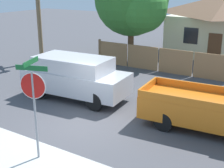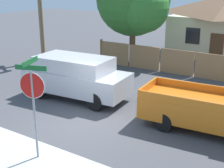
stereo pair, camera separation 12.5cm
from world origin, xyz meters
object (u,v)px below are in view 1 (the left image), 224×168
oak_tree (134,0)px  orange_pickup (223,110)px  red_suv (75,76)px  stop_sign (33,93)px

oak_tree → orange_pickup: (7.63, -7.27, -3.25)m
oak_tree → orange_pickup: bearing=-43.6°
red_suv → oak_tree: bearing=92.8°
oak_tree → red_suv: size_ratio=1.30×
red_suv → stop_sign: 5.42m
red_suv → orange_pickup: size_ratio=0.92×
oak_tree → red_suv: oak_tree is taller
red_suv → orange_pickup: bearing=-4.3°
oak_tree → orange_pickup: oak_tree is taller
stop_sign → red_suv: bearing=96.6°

